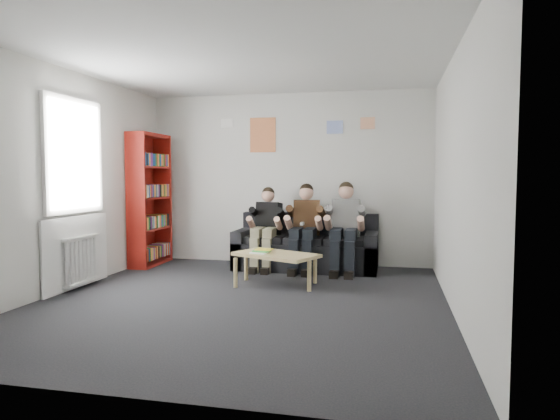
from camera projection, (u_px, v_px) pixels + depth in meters
name	position (u px, v px, depth m)	size (l,w,h in m)	color
room_shell	(241.00, 181.00, 5.50)	(5.00, 5.00, 5.00)	black
sofa	(307.00, 249.00, 7.53)	(2.12, 0.87, 0.82)	black
bookshelf	(150.00, 200.00, 7.81)	(0.31, 0.92, 2.05)	maroon
coffee_table	(276.00, 257.00, 6.36)	(1.04, 0.57, 0.42)	tan
game_cases	(262.00, 251.00, 6.38)	(0.25, 0.22, 0.05)	white
person_left	(266.00, 228.00, 7.45)	(0.36, 0.78, 1.23)	black
person_middle	(304.00, 228.00, 7.32)	(0.39, 0.84, 1.28)	#4E351A
person_right	(345.00, 228.00, 7.19)	(0.41, 0.87, 1.31)	silver
radiator	(82.00, 260.00, 6.23)	(0.10, 0.64, 0.60)	white
window	(75.00, 206.00, 6.20)	(0.05, 1.30, 2.36)	white
poster_large	(263.00, 135.00, 7.96)	(0.42, 0.01, 0.55)	gold
poster_blue	(335.00, 127.00, 7.70)	(0.25, 0.01, 0.20)	#446EE9
poster_pink	(368.00, 123.00, 7.59)	(0.22, 0.01, 0.18)	#D7439E
poster_sign	(227.00, 123.00, 8.08)	(0.20, 0.01, 0.14)	white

